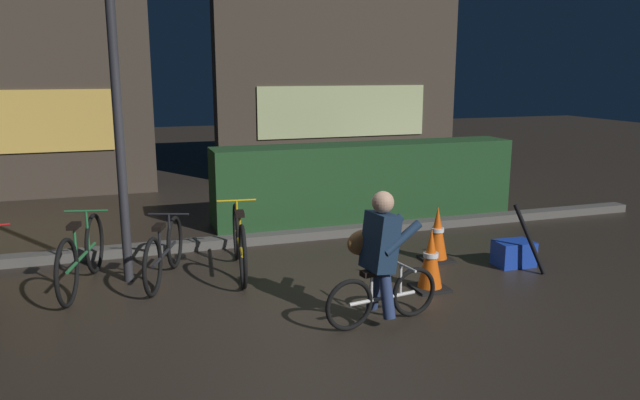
{
  "coord_description": "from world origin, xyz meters",
  "views": [
    {
      "loc": [
        -1.87,
        -5.57,
        2.3
      ],
      "look_at": [
        0.2,
        0.6,
        0.9
      ],
      "focal_mm": 34.26,
      "sensor_mm": 36.0,
      "label": 1
    }
  ],
  "objects_px": {
    "traffic_cone_far": "(437,234)",
    "closed_umbrella": "(529,239)",
    "parked_bike_left_mid": "(82,256)",
    "cyclist": "(379,258)",
    "parked_bike_center_left": "(164,252)",
    "traffic_cone_near": "(431,260)",
    "parked_bike_center_right": "(239,242)",
    "blue_crate": "(514,253)",
    "street_post": "(120,147)"
  },
  "relations": [
    {
      "from": "parked_bike_center_right",
      "to": "traffic_cone_near",
      "type": "bearing_deg",
      "value": -116.61
    },
    {
      "from": "parked_bike_center_left",
      "to": "blue_crate",
      "type": "distance_m",
      "value": 4.06
    },
    {
      "from": "parked_bike_left_mid",
      "to": "cyclist",
      "type": "relative_size",
      "value": 1.36
    },
    {
      "from": "parked_bike_left_mid",
      "to": "blue_crate",
      "type": "relative_size",
      "value": 3.84
    },
    {
      "from": "parked_bike_center_left",
      "to": "parked_bike_center_right",
      "type": "distance_m",
      "value": 0.84
    },
    {
      "from": "street_post",
      "to": "parked_bike_center_right",
      "type": "bearing_deg",
      "value": -4.62
    },
    {
      "from": "parked_bike_left_mid",
      "to": "traffic_cone_far",
      "type": "relative_size",
      "value": 2.49
    },
    {
      "from": "cyclist",
      "to": "street_post",
      "type": "bearing_deg",
      "value": 129.36
    },
    {
      "from": "traffic_cone_far",
      "to": "parked_bike_left_mid",
      "type": "bearing_deg",
      "value": 175.07
    },
    {
      "from": "parked_bike_left_mid",
      "to": "cyclist",
      "type": "distance_m",
      "value": 3.22
    },
    {
      "from": "parked_bike_left_mid",
      "to": "street_post",
      "type": "bearing_deg",
      "value": -67.68
    },
    {
      "from": "parked_bike_left_mid",
      "to": "closed_umbrella",
      "type": "xyz_separation_m",
      "value": [
        4.85,
        -1.07,
        0.03
      ]
    },
    {
      "from": "traffic_cone_far",
      "to": "parked_bike_center_right",
      "type": "bearing_deg",
      "value": 172.13
    },
    {
      "from": "blue_crate",
      "to": "cyclist",
      "type": "xyz_separation_m",
      "value": [
        -2.21,
        -1.03,
        0.48
      ]
    },
    {
      "from": "street_post",
      "to": "cyclist",
      "type": "height_order",
      "value": "street_post"
    },
    {
      "from": "parked_bike_left_mid",
      "to": "traffic_cone_near",
      "type": "height_order",
      "value": "parked_bike_left_mid"
    },
    {
      "from": "street_post",
      "to": "traffic_cone_near",
      "type": "height_order",
      "value": "street_post"
    },
    {
      "from": "parked_bike_center_left",
      "to": "blue_crate",
      "type": "bearing_deg",
      "value": -81.72
    },
    {
      "from": "cyclist",
      "to": "closed_umbrella",
      "type": "relative_size",
      "value": 1.47
    },
    {
      "from": "street_post",
      "to": "closed_umbrella",
      "type": "distance_m",
      "value": 4.67
    },
    {
      "from": "parked_bike_left_mid",
      "to": "parked_bike_center_right",
      "type": "relative_size",
      "value": 0.98
    },
    {
      "from": "street_post",
      "to": "cyclist",
      "type": "distance_m",
      "value": 3.02
    },
    {
      "from": "blue_crate",
      "to": "cyclist",
      "type": "distance_m",
      "value": 2.49
    },
    {
      "from": "parked_bike_left_mid",
      "to": "traffic_cone_far",
      "type": "height_order",
      "value": "parked_bike_left_mid"
    },
    {
      "from": "parked_bike_center_left",
      "to": "cyclist",
      "type": "relative_size",
      "value": 1.18
    },
    {
      "from": "parked_bike_left_mid",
      "to": "closed_umbrella",
      "type": "bearing_deg",
      "value": -89.57
    },
    {
      "from": "blue_crate",
      "to": "closed_umbrella",
      "type": "height_order",
      "value": "closed_umbrella"
    },
    {
      "from": "closed_umbrella",
      "to": "cyclist",
      "type": "bearing_deg",
      "value": 70.7
    },
    {
      "from": "parked_bike_center_right",
      "to": "traffic_cone_near",
      "type": "xyz_separation_m",
      "value": [
        1.81,
        -1.2,
        -0.04
      ]
    },
    {
      "from": "traffic_cone_far",
      "to": "closed_umbrella",
      "type": "distance_m",
      "value": 1.07
    },
    {
      "from": "parked_bike_center_left",
      "to": "traffic_cone_near",
      "type": "bearing_deg",
      "value": -94.66
    },
    {
      "from": "traffic_cone_far",
      "to": "blue_crate",
      "type": "distance_m",
      "value": 0.92
    },
    {
      "from": "street_post",
      "to": "blue_crate",
      "type": "height_order",
      "value": "street_post"
    },
    {
      "from": "parked_bike_center_left",
      "to": "closed_umbrella",
      "type": "xyz_separation_m",
      "value": [
        4.0,
        -1.03,
        0.07
      ]
    },
    {
      "from": "cyclist",
      "to": "closed_umbrella",
      "type": "bearing_deg",
      "value": 10.37
    },
    {
      "from": "cyclist",
      "to": "blue_crate",
      "type": "bearing_deg",
      "value": 16.03
    },
    {
      "from": "traffic_cone_near",
      "to": "blue_crate",
      "type": "xyz_separation_m",
      "value": [
        1.34,
        0.4,
        -0.17
      ]
    },
    {
      "from": "blue_crate",
      "to": "closed_umbrella",
      "type": "bearing_deg",
      "value": -86.75
    },
    {
      "from": "street_post",
      "to": "traffic_cone_far",
      "type": "bearing_deg",
      "value": -6.77
    },
    {
      "from": "blue_crate",
      "to": "cyclist",
      "type": "height_order",
      "value": "cyclist"
    },
    {
      "from": "parked_bike_center_right",
      "to": "cyclist",
      "type": "distance_m",
      "value": 2.07
    },
    {
      "from": "parked_bike_center_right",
      "to": "traffic_cone_far",
      "type": "relative_size",
      "value": 2.55
    },
    {
      "from": "traffic_cone_near",
      "to": "closed_umbrella",
      "type": "xyz_separation_m",
      "value": [
        1.35,
        0.15,
        0.07
      ]
    },
    {
      "from": "street_post",
      "to": "parked_bike_left_mid",
      "type": "bearing_deg",
      "value": -170.59
    },
    {
      "from": "parked_bike_center_left",
      "to": "closed_umbrella",
      "type": "distance_m",
      "value": 4.13
    },
    {
      "from": "street_post",
      "to": "parked_bike_left_mid",
      "type": "relative_size",
      "value": 1.77
    },
    {
      "from": "closed_umbrella",
      "to": "traffic_cone_far",
      "type": "bearing_deg",
      "value": 8.81
    },
    {
      "from": "parked_bike_center_left",
      "to": "parked_bike_left_mid",
      "type": "bearing_deg",
      "value": 106.46
    },
    {
      "from": "traffic_cone_far",
      "to": "closed_umbrella",
      "type": "bearing_deg",
      "value": -42.64
    },
    {
      "from": "parked_bike_center_right",
      "to": "traffic_cone_far",
      "type": "height_order",
      "value": "parked_bike_center_right"
    }
  ]
}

